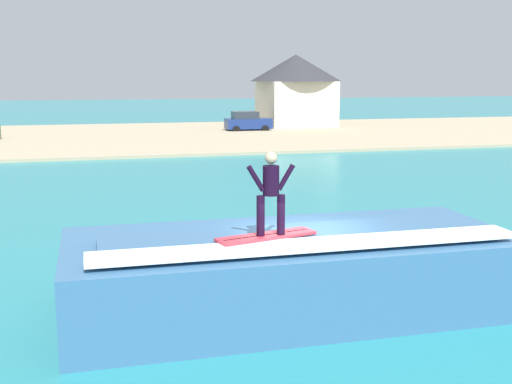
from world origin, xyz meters
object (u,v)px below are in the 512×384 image
car_far_shore (247,122)px  house_gabled_white (296,86)px  surfer (271,189)px  wave_crest (292,271)px  surfboard (266,236)px

car_far_shore → house_gabled_white: size_ratio=0.46×
surfer → wave_crest: bearing=48.7°
wave_crest → house_gabled_white: size_ratio=1.07×
surfboard → car_far_shore: (10.50, 43.99, -0.89)m
surfer → car_far_shore: size_ratio=0.40×
surfer → car_far_shore: bearing=76.7°
surfboard → wave_crest: bearing=43.8°
wave_crest → surfboard: 1.45m
surfer → house_gabled_white: bearing=71.3°
car_far_shore → wave_crest: bearing=-102.7°
wave_crest → house_gabled_white: bearing=71.8°
surfboard → surfer: surfer is taller
wave_crest → car_far_shore: bearing=77.3°
wave_crest → surfer: (-0.69, -0.79, 1.93)m
car_far_shore → house_gabled_white: (5.84, 4.13, 3.02)m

